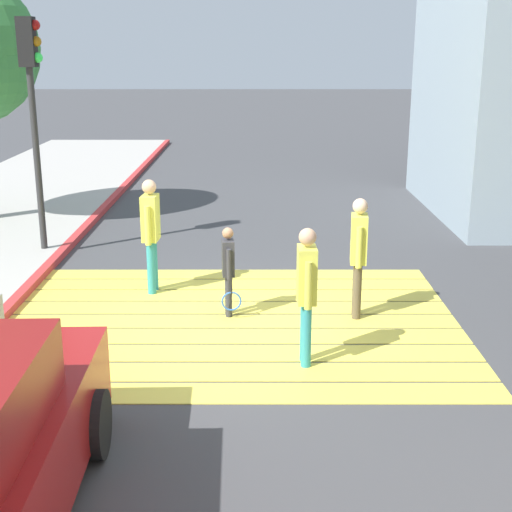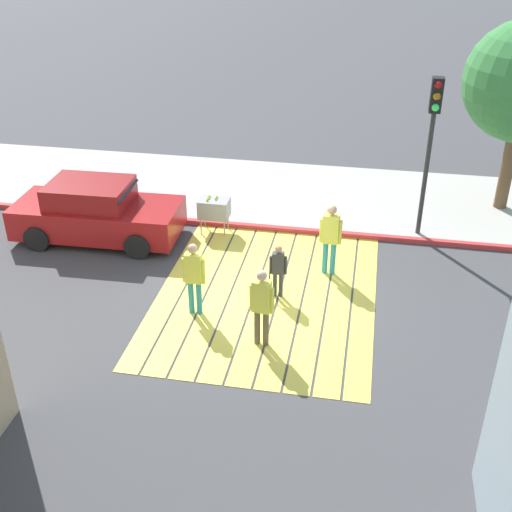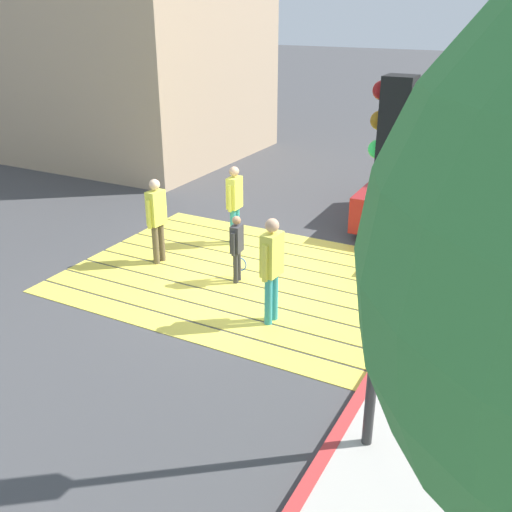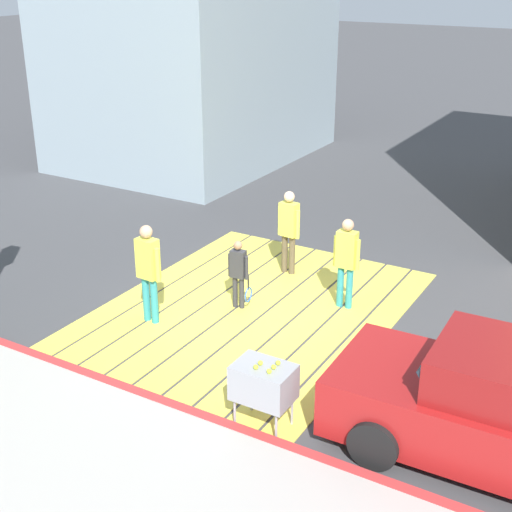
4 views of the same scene
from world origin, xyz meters
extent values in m
plane|color=#424244|center=(0.00, 0.00, 0.00)|extent=(120.00, 120.00, 0.00)
cube|color=#EAD64C|center=(0.00, -2.20, 0.01)|extent=(6.40, 0.50, 0.01)
cube|color=#EAD64C|center=(0.00, -1.65, 0.01)|extent=(6.40, 0.50, 0.01)
cube|color=#EAD64C|center=(0.00, -1.10, 0.01)|extent=(6.40, 0.50, 0.01)
cube|color=#EAD64C|center=(0.00, -0.55, 0.01)|extent=(6.40, 0.50, 0.01)
cube|color=#EAD64C|center=(0.00, 0.00, 0.01)|extent=(6.40, 0.50, 0.01)
cube|color=#EAD64C|center=(0.00, 0.55, 0.01)|extent=(6.40, 0.50, 0.01)
cube|color=#EAD64C|center=(0.00, 1.10, 0.01)|extent=(6.40, 0.50, 0.01)
cube|color=#EAD64C|center=(0.00, 1.65, 0.01)|extent=(6.40, 0.50, 0.01)
cube|color=#EAD64C|center=(0.00, 2.20, 0.01)|extent=(6.40, 0.50, 0.01)
cylinder|color=black|center=(-1.15, -3.47, 0.33)|extent=(0.24, 0.67, 0.66)
cylinder|color=#2D2D2D|center=(-3.60, 3.47, 1.70)|extent=(0.12, 0.12, 3.40)
cube|color=black|center=(-3.60, 3.47, 3.82)|extent=(0.28, 0.28, 0.84)
sphere|color=maroon|center=(-3.44, 3.47, 4.10)|extent=(0.18, 0.18, 0.18)
sphere|color=#956310|center=(-3.44, 3.47, 3.83)|extent=(0.18, 0.18, 0.18)
sphere|color=#35FF59|center=(-3.44, 3.47, 3.56)|extent=(0.18, 0.18, 0.18)
cylinder|color=#99999E|center=(-2.68, -1.60, 0.23)|extent=(0.04, 0.04, 0.45)
cylinder|color=teal|center=(0.96, -1.31, 0.40)|extent=(0.12, 0.12, 0.81)
cylinder|color=teal|center=(0.96, -1.49, 0.40)|extent=(0.12, 0.12, 0.81)
cube|color=#D8D84C|center=(0.96, -1.40, 1.15)|extent=(0.22, 0.36, 0.67)
sphere|color=tan|center=(0.96, -1.40, 1.61)|extent=(0.21, 0.21, 0.21)
cylinder|color=#D8D84C|center=(0.96, -1.19, 1.08)|extent=(0.09, 0.09, 0.57)
cylinder|color=#D8D84C|center=(0.97, -1.61, 1.08)|extent=(0.09, 0.09, 0.57)
cylinder|color=teal|center=(-1.26, 1.39, 0.43)|extent=(0.13, 0.13, 0.85)
cylinder|color=teal|center=(-1.27, 1.20, 0.43)|extent=(0.13, 0.13, 0.85)
cube|color=#D8D84C|center=(-1.27, 1.30, 1.21)|extent=(0.26, 0.39, 0.71)
sphere|color=tan|center=(-1.27, 1.30, 1.69)|extent=(0.22, 0.22, 0.22)
cylinder|color=#D8D84C|center=(-1.25, 1.51, 1.14)|extent=(0.09, 0.09, 0.60)
cylinder|color=#D8D84C|center=(-1.28, 1.08, 1.14)|extent=(0.09, 0.09, 0.60)
cylinder|color=brown|center=(1.81, 0.29, 0.41)|extent=(0.12, 0.12, 0.82)
cylinder|color=brown|center=(1.79, 0.12, 0.41)|extent=(0.12, 0.12, 0.82)
cube|color=#D8D84C|center=(1.80, 0.20, 1.16)|extent=(0.26, 0.38, 0.68)
sphere|color=beige|center=(1.80, 0.20, 1.63)|extent=(0.21, 0.21, 0.21)
cylinder|color=#D8D84C|center=(1.82, 0.41, 1.09)|extent=(0.09, 0.09, 0.58)
cylinder|color=#D8D84C|center=(1.78, 0.00, 1.09)|extent=(0.09, 0.09, 0.58)
cylinder|color=#333338|center=(-0.04, 0.32, 0.31)|extent=(0.09, 0.09, 0.62)
cylinder|color=#333338|center=(-0.03, 0.19, 0.31)|extent=(0.09, 0.09, 0.62)
cube|color=#333338|center=(-0.03, 0.25, 0.87)|extent=(0.19, 0.28, 0.51)
sphere|color=#9E7051|center=(-0.03, 0.25, 1.23)|extent=(0.16, 0.16, 0.16)
cylinder|color=#333338|center=(-0.05, 0.42, 0.82)|extent=(0.07, 0.07, 0.44)
cylinder|color=#333338|center=(-0.02, 0.09, 0.82)|extent=(0.07, 0.07, 0.44)
cylinder|color=black|center=(0.02, 0.07, 0.53)|extent=(0.03, 0.03, 0.28)
torus|color=blue|center=(0.02, 0.07, 0.28)|extent=(0.28, 0.05, 0.28)
camera|label=1|loc=(0.36, -9.49, 3.72)|focal=50.48mm
camera|label=2|loc=(12.28, 2.04, 8.06)|focal=45.50mm
camera|label=3|loc=(-4.99, 8.85, 4.84)|focal=41.10mm
camera|label=4|loc=(-9.90, -5.90, 5.91)|focal=49.81mm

